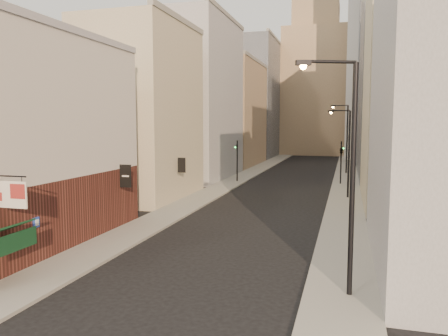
# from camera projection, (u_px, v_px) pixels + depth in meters

# --- Properties ---
(sidewalk_left) EXTENTS (3.00, 140.00, 0.15)m
(sidewalk_left) POSITION_uv_depth(u_px,v_px,m) (259.00, 168.00, 67.81)
(sidewalk_left) COLOR gray
(sidewalk_left) RESTS_ON ground
(sidewalk_right) EXTENTS (3.00, 140.00, 0.15)m
(sidewalk_right) POSITION_uv_depth(u_px,v_px,m) (346.00, 171.00, 64.28)
(sidewalk_right) COLOR gray
(sidewalk_right) RESTS_ON ground
(near_building_left) EXTENTS (8.30, 23.04, 12.30)m
(near_building_left) POSITION_uv_depth(u_px,v_px,m) (22.00, 141.00, 24.39)
(near_building_left) COLOR brown
(near_building_left) RESTS_ON ground
(left_bldg_beige) EXTENTS (8.00, 12.00, 16.00)m
(left_bldg_beige) POSITION_uv_depth(u_px,v_px,m) (142.00, 113.00, 40.74)
(left_bldg_beige) COLOR tan
(left_bldg_beige) RESTS_ON ground
(left_bldg_grey) EXTENTS (8.00, 16.00, 20.00)m
(left_bldg_grey) POSITION_uv_depth(u_px,v_px,m) (198.00, 100.00, 55.85)
(left_bldg_grey) COLOR gray
(left_bldg_grey) RESTS_ON ground
(left_bldg_tan) EXTENTS (8.00, 18.00, 17.00)m
(left_bldg_tan) POSITION_uv_depth(u_px,v_px,m) (234.00, 115.00, 73.23)
(left_bldg_tan) COLOR #997D5D
(left_bldg_tan) RESTS_ON ground
(left_bldg_wingrid) EXTENTS (8.00, 20.00, 24.00)m
(left_bldg_wingrid) POSITION_uv_depth(u_px,v_px,m) (257.00, 100.00, 92.02)
(left_bldg_wingrid) COLOR gray
(left_bldg_wingrid) RESTS_ON ground
(right_bldg_beige) EXTENTS (8.00, 16.00, 20.00)m
(right_bldg_beige) POSITION_uv_depth(u_px,v_px,m) (414.00, 89.00, 37.85)
(right_bldg_beige) COLOR tan
(right_bldg_beige) RESTS_ON ground
(right_bldg_wingrid) EXTENTS (8.00, 20.00, 26.00)m
(right_bldg_wingrid) POSITION_uv_depth(u_px,v_px,m) (393.00, 77.00, 56.69)
(right_bldg_wingrid) COLOR gray
(right_bldg_wingrid) RESTS_ON ground
(highrise) EXTENTS (21.00, 23.00, 51.20)m
(highrise) POSITION_uv_depth(u_px,v_px,m) (415.00, 22.00, 80.58)
(highrise) COLOR gray
(highrise) RESTS_ON ground
(clock_tower) EXTENTS (14.00, 14.00, 44.90)m
(clock_tower) POSITION_uv_depth(u_px,v_px,m) (315.00, 77.00, 99.95)
(clock_tower) COLOR #997D5D
(clock_tower) RESTS_ON ground
(white_tower) EXTENTS (8.00, 8.00, 41.50)m
(white_tower) POSITION_uv_depth(u_px,v_px,m) (368.00, 63.00, 83.46)
(white_tower) COLOR silver
(white_tower) RESTS_ON ground
(streetlamp_near) EXTENTS (2.33, 1.11, 9.41)m
(streetlamp_near) POSITION_uv_depth(u_px,v_px,m) (347.00, 166.00, 17.05)
(streetlamp_near) COLOR black
(streetlamp_near) RESTS_ON ground
(streetlamp_mid) EXTENTS (2.05, 0.95, 8.24)m
(streetlamp_mid) POSITION_uv_depth(u_px,v_px,m) (347.00, 149.00, 40.26)
(streetlamp_mid) COLOR black
(streetlamp_mid) RESTS_ON ground
(streetlamp_far) EXTENTS (2.43, 0.93, 9.57)m
(streetlamp_far) POSITION_uv_depth(u_px,v_px,m) (345.00, 135.00, 60.35)
(streetlamp_far) COLOR black
(streetlamp_far) RESTS_ON ground
(traffic_light_left) EXTENTS (0.58, 0.50, 5.00)m
(traffic_light_left) POSITION_uv_depth(u_px,v_px,m) (237.00, 153.00, 51.90)
(traffic_light_left) COLOR black
(traffic_light_left) RESTS_ON ground
(traffic_light_right) EXTENTS (0.64, 0.63, 5.00)m
(traffic_light_right) POSITION_uv_depth(u_px,v_px,m) (341.00, 152.00, 49.64)
(traffic_light_right) COLOR black
(traffic_light_right) RESTS_ON ground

